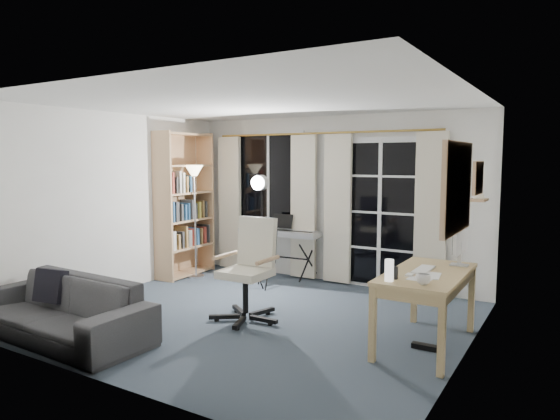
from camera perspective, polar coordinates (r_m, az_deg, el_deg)
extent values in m
cube|color=#323E4A|center=(5.78, -2.89, -12.22)|extent=(4.50, 4.00, 0.02)
cube|color=white|center=(7.73, -1.17, 3.75)|extent=(1.20, 0.06, 1.40)
cube|color=black|center=(7.71, -1.29, 3.75)|extent=(1.10, 0.02, 1.30)
cube|color=white|center=(7.70, -1.33, 3.74)|extent=(0.04, 0.03, 1.30)
cube|color=white|center=(6.97, 11.43, -0.50)|extent=(1.32, 0.06, 2.11)
cube|color=black|center=(7.05, 9.06, -0.39)|extent=(0.55, 0.02, 1.95)
cube|color=black|center=(6.85, 13.71, -0.66)|extent=(0.55, 0.02, 1.95)
cube|color=white|center=(6.93, 11.32, -0.53)|extent=(0.05, 0.04, 2.05)
cube|color=white|center=(7.00, 11.24, -4.40)|extent=(1.15, 0.03, 0.03)
cube|color=white|center=(6.93, 11.33, -0.33)|extent=(1.15, 0.03, 0.03)
cube|color=white|center=(6.90, 11.41, 3.81)|extent=(1.15, 0.03, 0.03)
cylinder|color=gold|center=(7.22, 4.59, 8.75)|extent=(3.50, 0.03, 0.03)
cube|color=beige|center=(8.07, -5.75, 0.83)|extent=(0.40, 0.07, 2.10)
cube|color=beige|center=(7.34, 2.70, 0.36)|extent=(0.40, 0.07, 2.10)
cube|color=beige|center=(7.10, 6.61, 0.13)|extent=(0.40, 0.07, 2.10)
cube|color=beige|center=(6.67, 16.82, -0.44)|extent=(0.40, 0.07, 2.10)
cube|color=tan|center=(7.38, -13.29, 0.33)|extent=(0.35, 0.05, 2.19)
cube|color=tan|center=(8.13, -8.63, 0.92)|extent=(0.35, 0.05, 2.19)
cube|color=tan|center=(7.85, -11.73, 0.69)|extent=(0.07, 0.98, 2.19)
cube|color=tan|center=(7.92, -10.70, -7.02)|extent=(0.39, 1.00, 0.03)
cube|color=tan|center=(7.84, -10.75, -4.14)|extent=(0.39, 1.00, 0.03)
cube|color=tan|center=(7.78, -10.81, -1.12)|extent=(0.39, 1.00, 0.03)
cube|color=tan|center=(7.74, -10.87, 1.93)|extent=(0.39, 1.00, 0.03)
cube|color=tan|center=(7.72, -10.93, 5.01)|extent=(0.39, 1.00, 0.03)
cube|color=tan|center=(7.73, -11.00, 8.49)|extent=(0.39, 1.00, 0.03)
cube|color=silver|center=(7.50, -12.62, -3.43)|extent=(0.25, 0.07, 0.28)
cube|color=olive|center=(7.58, -12.08, -3.54)|extent=(0.25, 0.05, 0.22)
cube|color=#3B3B3B|center=(7.64, -11.64, -3.34)|extent=(0.25, 0.05, 0.25)
cube|color=olive|center=(7.70, -11.24, -2.99)|extent=(0.25, 0.05, 0.33)
cube|color=silver|center=(7.77, -10.84, -3.17)|extent=(0.25, 0.07, 0.25)
cube|color=#98362B|center=(7.85, -10.37, -3.04)|extent=(0.25, 0.05, 0.26)
cube|color=#2A547F|center=(7.91, -9.98, -2.95)|extent=(0.25, 0.06, 0.27)
cube|color=olive|center=(7.99, -9.55, -2.91)|extent=(0.25, 0.04, 0.25)
cube|color=#98362B|center=(8.05, -9.20, -2.81)|extent=(0.25, 0.07, 0.26)
cube|color=#3B3B3B|center=(8.12, -8.76, -2.63)|extent=(0.25, 0.04, 0.29)
cube|color=#2A547F|center=(7.44, -12.69, -0.20)|extent=(0.25, 0.05, 0.30)
cube|color=#3B3B3B|center=(7.50, -12.29, -0.18)|extent=(0.25, 0.07, 0.29)
cube|color=#3B3B3B|center=(7.58, -11.75, -0.25)|extent=(0.25, 0.05, 0.25)
cube|color=#2A547F|center=(7.65, -11.34, -0.26)|extent=(0.25, 0.04, 0.23)
cube|color=#2A547F|center=(7.71, -10.97, -0.13)|extent=(0.25, 0.05, 0.26)
cube|color=#3B3B3B|center=(7.77, -10.58, 0.09)|extent=(0.25, 0.05, 0.30)
cube|color=#3B3B3B|center=(7.83, -10.21, -0.08)|extent=(0.25, 0.06, 0.24)
cube|color=gold|center=(7.90, -9.78, 0.04)|extent=(0.25, 0.05, 0.25)
cube|color=olive|center=(7.97, -9.39, 0.13)|extent=(0.25, 0.04, 0.27)
cube|color=#3B3B3B|center=(8.03, -9.05, 0.14)|extent=(0.25, 0.04, 0.25)
cube|color=#98362B|center=(7.41, -12.77, 3.03)|extent=(0.25, 0.05, 0.31)
cube|color=#3B3B3B|center=(7.47, -12.33, 2.78)|extent=(0.25, 0.04, 0.24)
cube|color=silver|center=(7.53, -11.97, 3.16)|extent=(0.25, 0.04, 0.33)
cube|color=silver|center=(7.59, -11.57, 3.08)|extent=(0.25, 0.05, 0.30)
cube|color=olive|center=(7.65, -11.17, 2.90)|extent=(0.25, 0.04, 0.24)
cube|color=#2A547F|center=(7.71, -10.80, 2.96)|extent=(0.25, 0.06, 0.25)
cylinder|color=#B2B2B7|center=(7.73, -9.58, -7.47)|extent=(0.30, 0.30, 0.03)
cylinder|color=#B2B2B7|center=(7.58, -9.68, -1.63)|extent=(0.03, 0.03, 1.57)
cone|color=#FFE5B2|center=(7.52, -9.78, 4.46)|extent=(0.32, 0.32, 0.16)
cylinder|color=black|center=(7.68, -3.24, -5.02)|extent=(0.05, 0.60, 0.54)
cylinder|color=black|center=(7.68, -3.24, -5.02)|extent=(0.05, 0.60, 0.54)
cylinder|color=black|center=(7.24, 3.26, -5.70)|extent=(0.05, 0.60, 0.54)
cylinder|color=black|center=(7.24, 3.26, -5.70)|extent=(0.05, 0.60, 0.54)
cylinder|color=black|center=(7.45, -0.09, -5.36)|extent=(0.96, 0.07, 0.02)
cube|color=silver|center=(7.39, -0.09, -2.59)|extent=(1.26, 0.38, 0.09)
cube|color=white|center=(7.32, -0.38, -2.41)|extent=(1.15, 0.19, 0.01)
cube|color=black|center=(7.35, -0.23, -2.30)|extent=(1.11, 0.13, 0.01)
cube|color=black|center=(7.45, 0.26, -1.26)|extent=(0.34, 0.08, 0.21)
cylinder|color=black|center=(6.89, -1.29, -6.66)|extent=(0.04, 0.25, 0.64)
cylinder|color=black|center=(7.05, -2.08, -6.39)|extent=(0.22, 0.12, 0.64)
cylinder|color=black|center=(6.89, -2.83, -6.67)|extent=(0.21, 0.15, 0.64)
cylinder|color=black|center=(6.84, -2.09, -1.45)|extent=(0.03, 0.03, 1.11)
cylinder|color=silver|center=(6.75, -2.30, 3.13)|extent=(0.22, 0.13, 0.21)
cylinder|color=white|center=(6.69, -2.58, 3.10)|extent=(0.18, 0.03, 0.18)
cube|color=black|center=(5.54, -1.90, -12.40)|extent=(0.34, 0.06, 0.04)
cylinder|color=black|center=(5.50, -1.13, -12.76)|extent=(0.05, 0.05, 0.05)
cube|color=black|center=(5.80, -2.07, -11.55)|extent=(0.15, 0.34, 0.04)
cylinder|color=black|center=(5.86, -1.41, -11.59)|extent=(0.05, 0.05, 0.05)
cube|color=black|center=(5.87, -4.72, -11.34)|extent=(0.31, 0.24, 0.04)
cylinder|color=black|center=(5.95, -4.99, -11.31)|extent=(0.05, 0.05, 0.05)
cube|color=black|center=(5.66, -6.37, -12.02)|extent=(0.31, 0.25, 0.04)
cylinder|color=black|center=(5.67, -7.25, -12.23)|extent=(0.05, 0.05, 0.05)
cube|color=black|center=(5.45, -4.67, -12.73)|extent=(0.16, 0.34, 0.04)
cylinder|color=black|center=(5.38, -4.94, -13.22)|extent=(0.05, 0.05, 0.05)
cylinder|color=black|center=(5.59, -3.96, -9.56)|extent=(0.06, 0.06, 0.43)
cube|color=beige|center=(5.53, -3.98, -7.21)|extent=(0.49, 0.49, 0.09)
cube|color=beige|center=(5.66, -2.65, -3.61)|extent=(0.47, 0.14, 0.56)
cube|color=black|center=(5.69, -2.42, -3.34)|extent=(0.45, 0.11, 0.51)
cylinder|color=tan|center=(5.67, -6.18, -5.15)|extent=(0.05, 0.43, 0.05)
cylinder|color=tan|center=(5.36, -1.42, -5.75)|extent=(0.05, 0.43, 0.05)
cube|color=tan|center=(4.95, 16.47, -7.02)|extent=(0.67, 1.34, 0.04)
cube|color=tan|center=(4.97, 16.44, -7.77)|extent=(0.63, 1.30, 0.10)
cube|color=tan|center=(4.55, 10.53, -12.70)|extent=(0.06, 0.06, 0.68)
cube|color=tan|center=(4.39, 17.99, -13.60)|extent=(0.06, 0.06, 0.68)
cube|color=tan|center=(5.70, 15.10, -8.99)|extent=(0.06, 0.06, 0.68)
cube|color=tan|center=(5.58, 21.04, -9.53)|extent=(0.06, 0.06, 0.68)
cube|color=silver|center=(5.33, 19.80, -5.93)|extent=(0.17, 0.12, 0.01)
cube|color=silver|center=(5.31, 19.85, -4.59)|extent=(0.04, 0.03, 0.21)
cube|color=silver|center=(5.28, 19.91, -2.95)|extent=(0.03, 0.52, 0.33)
cube|color=black|center=(5.29, 19.71, -2.94)|extent=(0.01, 0.48, 0.29)
cube|color=white|center=(5.00, 16.07, -6.56)|extent=(0.13, 0.40, 0.02)
cube|color=white|center=(4.74, 14.59, -7.18)|extent=(0.06, 0.10, 0.02)
cube|color=white|center=(4.80, 16.57, -7.17)|extent=(0.25, 0.31, 0.01)
cube|color=white|center=(4.62, 15.62, -7.64)|extent=(0.21, 0.16, 0.00)
cube|color=black|center=(4.58, 12.98, -7.00)|extent=(0.05, 0.04, 0.11)
cylinder|color=white|center=(4.48, 12.37, -6.75)|extent=(0.08, 0.08, 0.19)
cube|color=black|center=(5.04, 16.48, -14.80)|extent=(0.29, 0.08, 0.05)
imported|color=silver|center=(4.44, 16.09, -7.46)|extent=(0.12, 0.09, 0.12)
cube|color=tan|center=(4.29, 19.60, 2.43)|extent=(0.04, 0.94, 0.74)
cube|color=white|center=(4.29, 19.34, 2.44)|extent=(0.01, 0.84, 0.64)
cube|color=tan|center=(5.17, 21.69, 3.43)|extent=(0.03, 0.42, 0.32)
cube|color=#4D8F47|center=(5.17, 21.53, 3.44)|extent=(0.00, 0.36, 0.26)
cube|color=tan|center=(5.69, 21.74, 1.09)|extent=(0.16, 0.30, 0.02)
cone|color=beige|center=(5.68, 21.78, 1.99)|extent=(0.12, 0.12, 0.15)
imported|color=#302F32|center=(5.48, -23.91, -9.28)|extent=(2.05, 0.65, 0.80)
cube|color=black|center=(5.75, -24.75, -7.88)|extent=(0.37, 0.23, 0.36)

